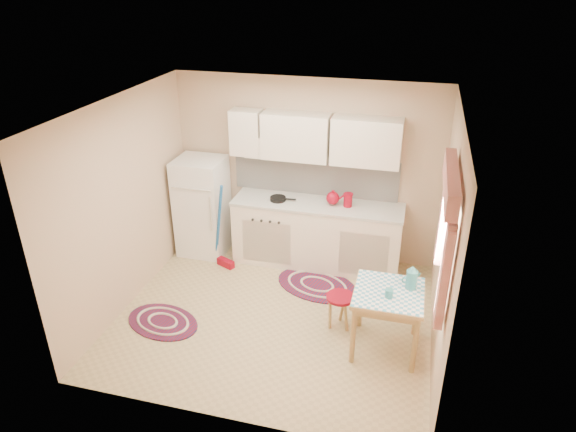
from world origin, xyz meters
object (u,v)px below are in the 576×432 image
object	(u,v)px
table	(386,320)
stool	(340,311)
fridge	(202,207)
base_cabinets	(317,235)

from	to	relation	value
table	stool	xyz separation A→B (m)	(-0.53, 0.23, -0.15)
fridge	table	distance (m)	3.11
table	stool	distance (m)	0.60
base_cabinets	stool	distance (m)	1.44
base_cabinets	table	xyz separation A→B (m)	(1.07, -1.54, -0.08)
base_cabinets	table	bearing A→B (deg)	-55.16
fridge	table	xyz separation A→B (m)	(2.71, -1.49, -0.34)
fridge	base_cabinets	xyz separation A→B (m)	(1.64, 0.05, -0.26)
fridge	stool	bearing A→B (deg)	-30.04
fridge	stool	size ratio (longest dim) A/B	3.33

